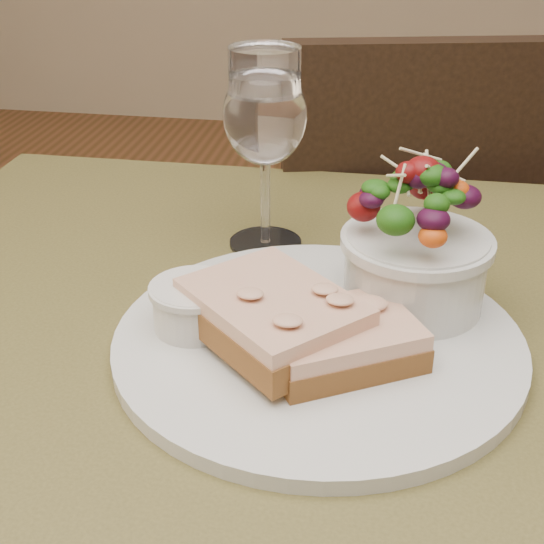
% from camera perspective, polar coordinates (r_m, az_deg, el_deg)
% --- Properties ---
extents(cafe_table, '(0.80, 0.80, 0.75)m').
position_cam_1_polar(cafe_table, '(0.63, 0.48, -14.12)').
color(cafe_table, '#47411E').
rests_on(cafe_table, ground).
extents(chair_far, '(0.50, 0.50, 0.90)m').
position_cam_1_polar(chair_far, '(1.34, 9.20, -7.99)').
color(chair_far, black).
rests_on(chair_far, ground).
extents(dinner_plate, '(0.31, 0.31, 0.01)m').
position_cam_1_polar(dinner_plate, '(0.58, 3.50, -5.24)').
color(dinner_plate, silver).
rests_on(dinner_plate, cafe_table).
extents(sandwich_front, '(0.13, 0.12, 0.03)m').
position_cam_1_polar(sandwich_front, '(0.54, 5.14, -5.14)').
color(sandwich_front, '#513515').
rests_on(sandwich_front, dinner_plate).
extents(sandwich_back, '(0.16, 0.16, 0.03)m').
position_cam_1_polar(sandwich_back, '(0.55, 0.04, -3.23)').
color(sandwich_back, '#513515').
rests_on(sandwich_back, dinner_plate).
extents(ramekin, '(0.06, 0.06, 0.04)m').
position_cam_1_polar(ramekin, '(0.58, -5.87, -2.41)').
color(ramekin, silver).
rests_on(ramekin, dinner_plate).
extents(salad_bowl, '(0.11, 0.11, 0.13)m').
position_cam_1_polar(salad_bowl, '(0.60, 10.91, 2.53)').
color(salad_bowl, silver).
rests_on(salad_bowl, dinner_plate).
extents(garnish, '(0.05, 0.04, 0.02)m').
position_cam_1_polar(garnish, '(0.64, -0.71, -0.39)').
color(garnish, '#0F3D0B').
rests_on(garnish, dinner_plate).
extents(wine_glass, '(0.08, 0.08, 0.18)m').
position_cam_1_polar(wine_glass, '(0.69, -0.53, 11.26)').
color(wine_glass, white).
rests_on(wine_glass, cafe_table).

